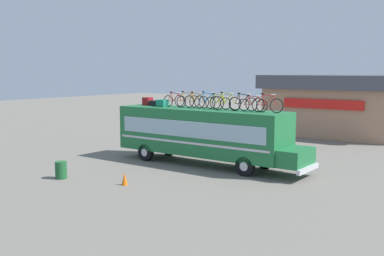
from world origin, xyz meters
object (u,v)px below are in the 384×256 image
object	(u,v)px
rooftop_bicycle_8	(253,105)
rooftop_bicycle_1	(175,101)
luggage_bag_3	(163,103)
luggage_bag_2	(155,103)
rooftop_bicycle_3	(196,101)
luggage_bag_1	(148,101)
trash_bin	(61,170)
rooftop_bicycle_9	(267,105)
bus	(204,132)
traffic_cone	(125,179)
rooftop_bicycle_7	(243,103)
rooftop_bicycle_6	(226,103)
rooftop_bicycle_5	(218,103)
rooftop_bicycle_2	(187,101)
rooftop_bicycle_4	(207,102)

from	to	relation	value
rooftop_bicycle_8	rooftop_bicycle_1	bearing A→B (deg)	-179.83
luggage_bag_3	rooftop_bicycle_8	size ratio (longest dim) A/B	0.34
luggage_bag_2	rooftop_bicycle_3	world-z (taller)	rooftop_bicycle_3
luggage_bag_1	luggage_bag_3	bearing A→B (deg)	-13.67
luggage_bag_2	trash_bin	xyz separation A→B (m)	(0.04, -6.99, -2.83)
luggage_bag_3	rooftop_bicycle_9	world-z (taller)	rooftop_bicycle_9
luggage_bag_1	trash_bin	world-z (taller)	luggage_bag_1
rooftop_bicycle_8	bus	bearing A→B (deg)	-177.82
rooftop_bicycle_1	traffic_cone	distance (m)	7.02
luggage_bag_3	rooftop_bicycle_3	size ratio (longest dim) A/B	0.34
luggage_bag_1	rooftop_bicycle_7	bearing A→B (deg)	-0.24
rooftop_bicycle_3	rooftop_bicycle_8	xyz separation A→B (m)	(3.68, -0.18, -0.02)
luggage_bag_1	rooftop_bicycle_8	distance (m)	7.30
bus	rooftop_bicycle_9	distance (m)	4.15
luggage_bag_3	rooftop_bicycle_6	world-z (taller)	rooftop_bicycle_6
luggage_bag_3	rooftop_bicycle_1	world-z (taller)	rooftop_bicycle_1
luggage_bag_3	rooftop_bicycle_5	size ratio (longest dim) A/B	0.35
luggage_bag_2	rooftop_bicycle_6	distance (m)	5.18
bus	rooftop_bicycle_2	size ratio (longest dim) A/B	6.43
rooftop_bicycle_4	trash_bin	world-z (taller)	rooftop_bicycle_4
rooftop_bicycle_1	rooftop_bicycle_5	world-z (taller)	rooftop_bicycle_1
trash_bin	bus	bearing A→B (deg)	61.93
rooftop_bicycle_6	rooftop_bicycle_7	size ratio (longest dim) A/B	1.05
luggage_bag_3	trash_bin	world-z (taller)	luggage_bag_3
rooftop_bicycle_1	traffic_cone	bearing A→B (deg)	-72.79
luggage_bag_3	rooftop_bicycle_1	xyz separation A→B (m)	(0.75, 0.18, 0.16)
rooftop_bicycle_4	trash_bin	size ratio (longest dim) A/B	2.11
luggage_bag_2	rooftop_bicycle_4	distance (m)	3.74
luggage_bag_1	rooftop_bicycle_4	xyz separation A→B (m)	(4.41, -0.06, 0.16)
rooftop_bicycle_1	rooftop_bicycle_3	distance (m)	1.40
rooftop_bicycle_2	trash_bin	distance (m)	8.10
rooftop_bicycle_5	trash_bin	bearing A→B (deg)	-121.91
rooftop_bicycle_7	trash_bin	distance (m)	9.70
rooftop_bicycle_4	rooftop_bicycle_5	distance (m)	0.68
luggage_bag_3	traffic_cone	bearing A→B (deg)	-65.82
bus	luggage_bag_1	bearing A→B (deg)	176.37
rooftop_bicycle_4	trash_bin	distance (m)	8.49
rooftop_bicycle_4	trash_bin	xyz separation A→B (m)	(-3.69, -7.00, -3.07)
rooftop_bicycle_3	trash_bin	distance (m)	8.24
luggage_bag_2	rooftop_bicycle_2	size ratio (longest dim) A/B	0.40
rooftop_bicycle_6	traffic_cone	distance (m)	6.84
bus	trash_bin	bearing A→B (deg)	-118.07
rooftop_bicycle_1	luggage_bag_2	bearing A→B (deg)	176.18
rooftop_bicycle_6	rooftop_bicycle_9	xyz separation A→B (m)	(2.28, 0.18, -0.00)
trash_bin	rooftop_bicycle_2	bearing A→B (deg)	73.25
luggage_bag_2	rooftop_bicycle_1	distance (m)	1.57
rooftop_bicycle_6	trash_bin	size ratio (longest dim) A/B	2.12
rooftop_bicycle_3	rooftop_bicycle_4	world-z (taller)	rooftop_bicycle_4
trash_bin	traffic_cone	distance (m)	3.49
bus	rooftop_bicycle_8	world-z (taller)	rooftop_bicycle_8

